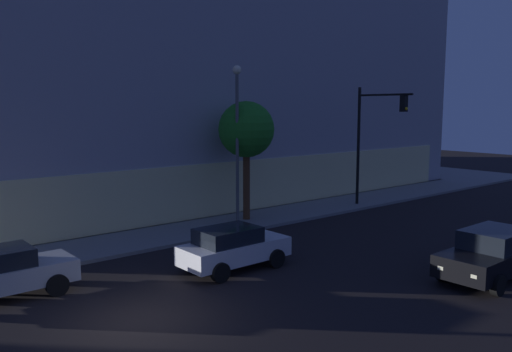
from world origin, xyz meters
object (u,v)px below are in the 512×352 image
at_px(traffic_light_far_corner, 373,129).
at_px(car_silver, 3,273).
at_px(street_lamp_sidewalk, 237,126).
at_px(sidewalk_tree, 246,130).
at_px(car_black, 491,254).
at_px(car_white, 233,247).
at_px(modern_building, 149,62).

distance_m(traffic_light_far_corner, car_silver, 21.10).
distance_m(street_lamp_sidewalk, sidewalk_tree, 1.35).
xyz_separation_m(car_silver, car_black, (13.69, -8.84, 0.05)).
bearing_deg(car_white, street_lamp_sidewalk, 50.97).
bearing_deg(car_white, car_black, -46.16).
distance_m(sidewalk_tree, car_silver, 13.89).
distance_m(modern_building, car_black, 30.82).
distance_m(car_silver, car_white, 7.69).
height_order(modern_building, car_white, modern_building).
relative_size(traffic_light_far_corner, sidewalk_tree, 1.14).
relative_size(traffic_light_far_corner, car_silver, 1.68).
xyz_separation_m(traffic_light_far_corner, sidewalk_tree, (-7.88, 1.95, 0.07)).
xyz_separation_m(traffic_light_far_corner, street_lamp_sidewalk, (-9.01, 1.26, 0.36)).
bearing_deg(sidewalk_tree, street_lamp_sidewalk, -148.56).
relative_size(car_white, car_black, 0.93).
bearing_deg(modern_building, car_white, -111.44).
height_order(street_lamp_sidewalk, car_silver, street_lamp_sidewalk).
height_order(traffic_light_far_corner, street_lamp_sidewalk, street_lamp_sidewalk).
bearing_deg(car_silver, street_lamp_sidewalk, 14.74).
relative_size(street_lamp_sidewalk, car_black, 1.73).
bearing_deg(car_black, car_silver, 147.14).
distance_m(modern_building, car_white, 26.06).
xyz_separation_m(modern_building, sidewalk_tree, (-3.55, -16.87, -4.74)).
relative_size(modern_building, traffic_light_far_corner, 5.23).
xyz_separation_m(traffic_light_far_corner, car_silver, (-20.66, -1.80, -3.88)).
bearing_deg(car_black, sidewalk_tree, 94.16).
bearing_deg(sidewalk_tree, car_silver, -163.64).
distance_m(street_lamp_sidewalk, car_black, 12.79).
distance_m(modern_building, sidewalk_tree, 17.88).
relative_size(car_silver, car_white, 0.99).
height_order(modern_building, car_silver, modern_building).
height_order(traffic_light_far_corner, sidewalk_tree, traffic_light_far_corner).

